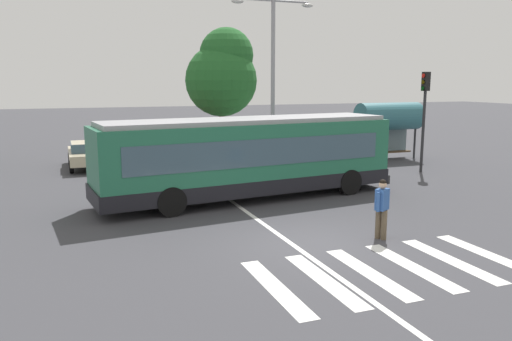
{
  "coord_description": "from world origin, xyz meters",
  "views": [
    {
      "loc": [
        -6.05,
        -11.94,
        4.38
      ],
      "look_at": [
        0.11,
        4.37,
        1.3
      ],
      "focal_mm": 35.2,
      "sensor_mm": 36.0,
      "label": 1
    }
  ],
  "objects_px": {
    "parked_car_charcoal": "(140,150)",
    "parked_car_silver": "(273,143)",
    "parked_car_champagne": "(87,153)",
    "parked_car_red": "(189,148)",
    "bus_stop_shelter": "(389,117)",
    "background_tree_right": "(223,73)",
    "pedestrian_crossing_street": "(382,206)",
    "parked_car_white": "(233,146)",
    "traffic_light_far_corner": "(424,106)",
    "city_transit_bus": "(249,157)",
    "twin_arm_street_lamp": "(273,66)"
  },
  "relations": [
    {
      "from": "parked_car_charcoal",
      "to": "parked_car_silver",
      "type": "bearing_deg",
      "value": 3.21
    },
    {
      "from": "parked_car_champagne",
      "to": "parked_car_red",
      "type": "distance_m",
      "value": 5.41
    },
    {
      "from": "bus_stop_shelter",
      "to": "background_tree_right",
      "type": "distance_m",
      "value": 9.97
    },
    {
      "from": "parked_car_silver",
      "to": "bus_stop_shelter",
      "type": "height_order",
      "value": "bus_stop_shelter"
    },
    {
      "from": "parked_car_charcoal",
      "to": "background_tree_right",
      "type": "relative_size",
      "value": 0.6
    },
    {
      "from": "pedestrian_crossing_street",
      "to": "parked_car_white",
      "type": "height_order",
      "value": "pedestrian_crossing_street"
    },
    {
      "from": "parked_car_charcoal",
      "to": "parked_car_red",
      "type": "distance_m",
      "value": 2.69
    },
    {
      "from": "parked_car_champagne",
      "to": "parked_car_red",
      "type": "relative_size",
      "value": 0.99
    },
    {
      "from": "traffic_light_far_corner",
      "to": "parked_car_champagne",
      "type": "bearing_deg",
      "value": 154.91
    },
    {
      "from": "city_transit_bus",
      "to": "pedestrian_crossing_street",
      "type": "height_order",
      "value": "city_transit_bus"
    },
    {
      "from": "pedestrian_crossing_street",
      "to": "parked_car_red",
      "type": "xyz_separation_m",
      "value": [
        -1.8,
        15.83,
        -0.2
      ]
    },
    {
      "from": "pedestrian_crossing_street",
      "to": "parked_car_white",
      "type": "distance_m",
      "value": 15.85
    },
    {
      "from": "parked_car_charcoal",
      "to": "twin_arm_street_lamp",
      "type": "height_order",
      "value": "twin_arm_street_lamp"
    },
    {
      "from": "parked_car_silver",
      "to": "twin_arm_street_lamp",
      "type": "relative_size",
      "value": 0.54
    },
    {
      "from": "parked_car_charcoal",
      "to": "traffic_light_far_corner",
      "type": "xyz_separation_m",
      "value": [
        12.59,
        -7.35,
        2.49
      ]
    },
    {
      "from": "parked_car_charcoal",
      "to": "parked_car_red",
      "type": "relative_size",
      "value": 1.0
    },
    {
      "from": "pedestrian_crossing_street",
      "to": "parked_car_silver",
      "type": "height_order",
      "value": "pedestrian_crossing_street"
    },
    {
      "from": "traffic_light_far_corner",
      "to": "parked_car_silver",
      "type": "bearing_deg",
      "value": 120.8
    },
    {
      "from": "parked_car_white",
      "to": "traffic_light_far_corner",
      "type": "relative_size",
      "value": 0.93
    },
    {
      "from": "bus_stop_shelter",
      "to": "twin_arm_street_lamp",
      "type": "relative_size",
      "value": 0.46
    },
    {
      "from": "parked_car_silver",
      "to": "traffic_light_far_corner",
      "type": "bearing_deg",
      "value": -59.2
    },
    {
      "from": "parked_car_champagne",
      "to": "bus_stop_shelter",
      "type": "xyz_separation_m",
      "value": [
        16.09,
        -3.24,
        1.65
      ]
    },
    {
      "from": "parked_car_silver",
      "to": "pedestrian_crossing_street",
      "type": "bearing_deg",
      "value": -102.03
    },
    {
      "from": "bus_stop_shelter",
      "to": "parked_car_white",
      "type": "bearing_deg",
      "value": 156.46
    },
    {
      "from": "parked_car_champagne",
      "to": "parked_car_charcoal",
      "type": "relative_size",
      "value": 0.99
    },
    {
      "from": "pedestrian_crossing_street",
      "to": "background_tree_right",
      "type": "height_order",
      "value": "background_tree_right"
    },
    {
      "from": "city_transit_bus",
      "to": "parked_car_champagne",
      "type": "height_order",
      "value": "city_transit_bus"
    },
    {
      "from": "bus_stop_shelter",
      "to": "city_transit_bus",
      "type": "bearing_deg",
      "value": -149.53
    },
    {
      "from": "parked_car_white",
      "to": "parked_car_silver",
      "type": "relative_size",
      "value": 1.0
    },
    {
      "from": "pedestrian_crossing_street",
      "to": "twin_arm_street_lamp",
      "type": "xyz_separation_m",
      "value": [
        1.38,
        11.32,
        4.19
      ]
    },
    {
      "from": "pedestrian_crossing_street",
      "to": "parked_car_red",
      "type": "bearing_deg",
      "value": 96.5
    },
    {
      "from": "parked_car_red",
      "to": "parked_car_white",
      "type": "relative_size",
      "value": 1.01
    },
    {
      "from": "bus_stop_shelter",
      "to": "background_tree_right",
      "type": "bearing_deg",
      "value": 147.68
    },
    {
      "from": "pedestrian_crossing_street",
      "to": "parked_car_champagne",
      "type": "relative_size",
      "value": 0.38
    },
    {
      "from": "parked_car_red",
      "to": "background_tree_right",
      "type": "height_order",
      "value": "background_tree_right"
    },
    {
      "from": "parked_car_silver",
      "to": "traffic_light_far_corner",
      "type": "xyz_separation_m",
      "value": [
        4.65,
        -7.8,
        2.49
      ]
    },
    {
      "from": "parked_car_silver",
      "to": "twin_arm_street_lamp",
      "type": "distance_m",
      "value": 6.87
    },
    {
      "from": "parked_car_white",
      "to": "twin_arm_street_lamp",
      "type": "distance_m",
      "value": 6.32
    },
    {
      "from": "parked_car_silver",
      "to": "background_tree_right",
      "type": "xyz_separation_m",
      "value": [
        -2.72,
        1.29,
        4.14
      ]
    },
    {
      "from": "city_transit_bus",
      "to": "parked_car_white",
      "type": "relative_size",
      "value": 2.62
    },
    {
      "from": "parked_car_champagne",
      "to": "traffic_light_far_corner",
      "type": "bearing_deg",
      "value": -25.09
    },
    {
      "from": "twin_arm_street_lamp",
      "to": "background_tree_right",
      "type": "relative_size",
      "value": 1.1
    },
    {
      "from": "parked_car_charcoal",
      "to": "background_tree_right",
      "type": "bearing_deg",
      "value": 18.38
    },
    {
      "from": "parked_car_red",
      "to": "parked_car_silver",
      "type": "relative_size",
      "value": 1.01
    },
    {
      "from": "parked_car_charcoal",
      "to": "background_tree_right",
      "type": "distance_m",
      "value": 6.89
    },
    {
      "from": "city_transit_bus",
      "to": "parked_car_charcoal",
      "type": "height_order",
      "value": "city_transit_bus"
    },
    {
      "from": "twin_arm_street_lamp",
      "to": "parked_car_white",
      "type": "bearing_deg",
      "value": 97.24
    },
    {
      "from": "parked_car_charcoal",
      "to": "bus_stop_shelter",
      "type": "relative_size",
      "value": 1.2
    },
    {
      "from": "parked_car_silver",
      "to": "background_tree_right",
      "type": "height_order",
      "value": "background_tree_right"
    },
    {
      "from": "traffic_light_far_corner",
      "to": "parked_car_white",
      "type": "bearing_deg",
      "value": 134.39
    }
  ]
}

